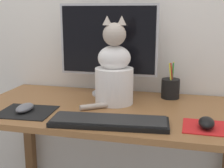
{
  "coord_description": "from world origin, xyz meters",
  "views": [
    {
      "loc": [
        0.34,
        -1.29,
        1.15
      ],
      "look_at": [
        0.03,
        -0.07,
        0.85
      ],
      "focal_mm": 50.0,
      "sensor_mm": 36.0,
      "label": 1
    }
  ],
  "objects_px": {
    "keyboard": "(109,122)",
    "computer_mouse_left": "(25,108)",
    "cat": "(114,72)",
    "pen_cup": "(170,88)",
    "monitor": "(108,45)",
    "computer_mouse_right": "(206,123)"
  },
  "relations": [
    {
      "from": "monitor",
      "to": "keyboard",
      "type": "relative_size",
      "value": 1.08
    },
    {
      "from": "keyboard",
      "to": "computer_mouse_right",
      "type": "height_order",
      "value": "computer_mouse_right"
    },
    {
      "from": "keyboard",
      "to": "computer_mouse_right",
      "type": "xyz_separation_m",
      "value": [
        0.36,
        0.04,
        0.01
      ]
    },
    {
      "from": "keyboard",
      "to": "cat",
      "type": "bearing_deg",
      "value": 94.1
    },
    {
      "from": "keyboard",
      "to": "computer_mouse_left",
      "type": "height_order",
      "value": "computer_mouse_left"
    },
    {
      "from": "cat",
      "to": "pen_cup",
      "type": "xyz_separation_m",
      "value": [
        0.25,
        0.16,
        -0.1
      ]
    },
    {
      "from": "computer_mouse_left",
      "to": "computer_mouse_right",
      "type": "relative_size",
      "value": 1.12
    },
    {
      "from": "monitor",
      "to": "keyboard",
      "type": "distance_m",
      "value": 0.51
    },
    {
      "from": "keyboard",
      "to": "pen_cup",
      "type": "relative_size",
      "value": 2.58
    },
    {
      "from": "cat",
      "to": "pen_cup",
      "type": "height_order",
      "value": "cat"
    },
    {
      "from": "monitor",
      "to": "computer_mouse_right",
      "type": "height_order",
      "value": "monitor"
    },
    {
      "from": "keyboard",
      "to": "cat",
      "type": "xyz_separation_m",
      "value": [
        -0.05,
        0.28,
        0.14
      ]
    },
    {
      "from": "keyboard",
      "to": "computer_mouse_right",
      "type": "bearing_deg",
      "value": 0.77
    },
    {
      "from": "cat",
      "to": "computer_mouse_left",
      "type": "bearing_deg",
      "value": -161.82
    },
    {
      "from": "keyboard",
      "to": "pen_cup",
      "type": "distance_m",
      "value": 0.48
    },
    {
      "from": "keyboard",
      "to": "pen_cup",
      "type": "xyz_separation_m",
      "value": [
        0.2,
        0.43,
        0.04
      ]
    },
    {
      "from": "computer_mouse_left",
      "to": "computer_mouse_right",
      "type": "xyz_separation_m",
      "value": [
        0.74,
        -0.01,
        0.0
      ]
    },
    {
      "from": "monitor",
      "to": "pen_cup",
      "type": "bearing_deg",
      "value": 1.1
    },
    {
      "from": "computer_mouse_left",
      "to": "cat",
      "type": "relative_size",
      "value": 0.27
    },
    {
      "from": "computer_mouse_left",
      "to": "pen_cup",
      "type": "relative_size",
      "value": 0.61
    },
    {
      "from": "computer_mouse_right",
      "to": "pen_cup",
      "type": "relative_size",
      "value": 0.54
    },
    {
      "from": "monitor",
      "to": "pen_cup",
      "type": "xyz_separation_m",
      "value": [
        0.32,
        0.01,
        -0.21
      ]
    }
  ]
}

